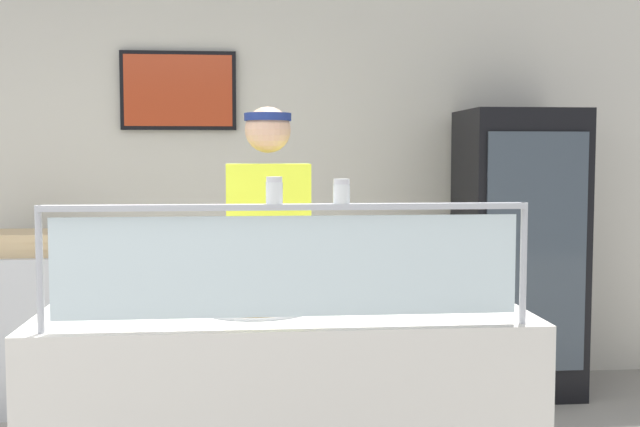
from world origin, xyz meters
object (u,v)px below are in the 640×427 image
Objects in this scene: worker_figure at (270,271)px; pizza_box_stack at (21,243)px; pizza_tray at (257,305)px; drink_fridge at (518,252)px; pizza_server at (249,301)px; pepper_flake_shaker at (342,193)px; parmesan_shaker at (274,192)px.

worker_figure is 1.93m from pizza_box_stack.
pizza_tray is 0.24× the size of drink_fridge.
pizza_server is 0.16× the size of worker_figure.
pizza_tray is 0.62m from pepper_flake_shaker.
parmesan_shaker is 0.05× the size of drink_fridge.
pizza_tray is 0.62m from worker_figure.
parmesan_shaker is at bearing -80.01° from pizza_tray.
pizza_box_stack is (-1.39, 1.88, 0.04)m from pizza_tray.
pepper_flake_shaker is at bearing -33.07° from pizza_server.
pizza_server is 2.33m from pizza_box_stack.
pepper_flake_shaker is at bearing -77.07° from worker_figure.
pizza_server is 0.61× the size of pizza_box_stack.
drink_fridge reaches higher than pizza_server.
parmesan_shaker reaches higher than pizza_server.
drink_fridge is at bearing 38.39° from worker_figure.
drink_fridge is at bearing 59.24° from pizza_server.
pizza_server is at bearing -146.26° from pizza_tray.
pizza_box_stack is (-1.68, 2.20, -0.40)m from pepper_flake_shaker.
pizza_server is 2.61m from drink_fridge.
pizza_box_stack is (-3.10, -0.04, 0.10)m from drink_fridge.
pizza_server is at bearing 135.76° from pepper_flake_shaker.
pepper_flake_shaker is 2.71m from drink_fridge.
pizza_tray is at bearing -96.32° from worker_figure.
pizza_server is at bearing -131.92° from drink_fridge.
worker_figure reaches higher than pepper_flake_shaker.
worker_figure reaches higher than pizza_tray.
pizza_tray is 0.25× the size of worker_figure.
pizza_box_stack is (-1.45, 2.20, -0.40)m from parmesan_shaker.
pepper_flake_shaker is (0.29, -0.33, 0.44)m from pizza_tray.
drink_fridge is (1.74, 1.94, -0.07)m from pizza_server.
drink_fridge is 3.98× the size of pizza_box_stack.
pizza_tray is at bearing -131.72° from drink_fridge.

